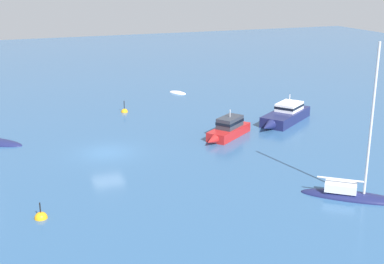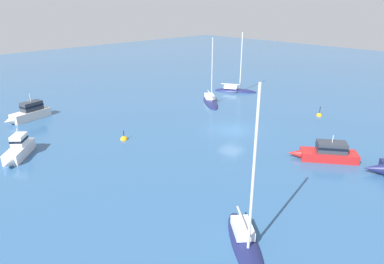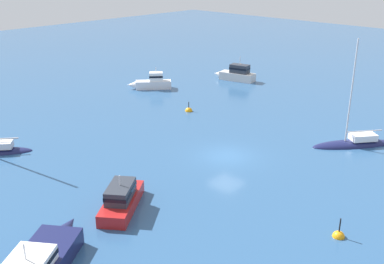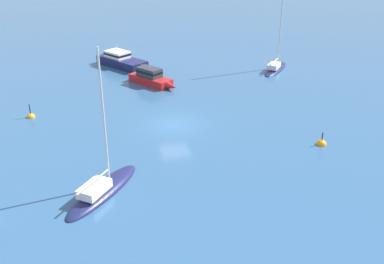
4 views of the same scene
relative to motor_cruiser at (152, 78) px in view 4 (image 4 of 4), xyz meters
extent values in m
plane|color=#2D5684|center=(-10.88, -0.36, -0.71)|extent=(160.00, 160.00, 0.00)
cube|color=#B21E1E|center=(0.12, 0.09, -0.31)|extent=(5.02, 4.36, 0.81)
cone|color=#B21E1E|center=(-2.31, -1.72, -0.31)|extent=(1.47, 1.38, 0.81)
cube|color=#2D333D|center=(0.23, 0.17, 0.56)|extent=(2.89, 2.66, 0.93)
cube|color=black|center=(0.23, 0.17, 0.61)|extent=(2.95, 2.71, 0.24)
cylinder|color=silver|center=(0.23, 0.17, 1.36)|extent=(0.08, 0.08, 0.66)
cube|color=#191E4C|center=(7.30, 2.50, -0.22)|extent=(6.77, 5.82, 0.98)
cone|color=#191E4C|center=(3.98, 0.11, -0.22)|extent=(1.91, 1.76, 0.98)
cube|color=white|center=(7.90, 2.93, 0.64)|extent=(3.33, 3.15, 0.75)
cube|color=black|center=(7.90, 2.93, 0.68)|extent=(3.38, 3.20, 0.24)
cylinder|color=silver|center=(7.90, 2.93, 1.44)|extent=(0.08, 0.08, 0.85)
ellipsoid|color=#191E4C|center=(2.04, -14.79, -0.71)|extent=(6.15, 5.38, 0.76)
cube|color=silver|center=(1.42, -14.29, -0.06)|extent=(2.24, 2.11, 0.54)
cylinder|color=silver|center=(2.56, -15.20, 4.50)|extent=(0.16, 0.16, 9.67)
cylinder|color=silver|center=(1.40, -14.27, 0.46)|extent=(2.40, 1.97, 0.13)
ellipsoid|color=#191E4C|center=(-20.05, 5.94, -0.71)|extent=(6.76, 5.71, 0.88)
cube|color=white|center=(-20.74, 6.46, 0.00)|extent=(2.44, 2.26, 0.55)
cylinder|color=silver|center=(-19.48, 5.50, 4.05)|extent=(0.13, 0.13, 8.65)
cylinder|color=silver|center=(-20.77, 6.48, 0.52)|extent=(2.64, 2.04, 0.11)
sphere|color=orange|center=(-6.50, 11.56, -0.71)|extent=(0.71, 0.71, 0.71)
cylinder|color=black|center=(-6.50, 11.56, 0.06)|extent=(0.08, 0.08, 0.85)
sphere|color=orange|center=(-17.02, -10.64, -0.71)|extent=(0.78, 0.78, 0.78)
cylinder|color=black|center=(-17.02, -10.64, -0.02)|extent=(0.08, 0.08, 0.62)
camera|label=1|loc=(-18.71, -40.08, 13.23)|focal=49.07mm
camera|label=2|loc=(11.73, -28.63, 12.99)|focal=31.99mm
camera|label=3|loc=(15.32, 20.85, 14.18)|focal=42.53mm
camera|label=4|loc=(-44.52, 5.78, 14.52)|focal=41.65mm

